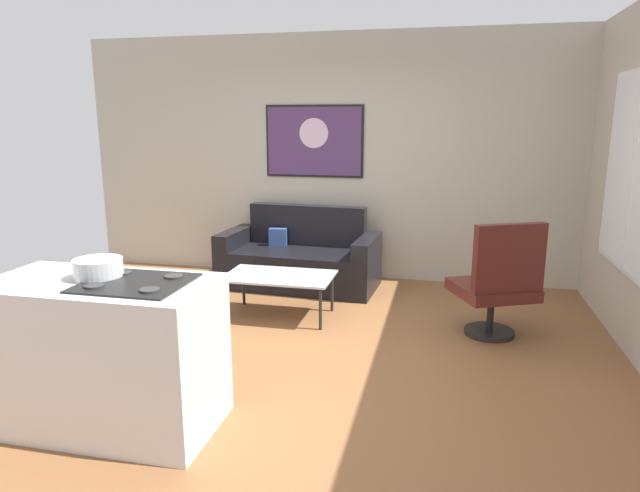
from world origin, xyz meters
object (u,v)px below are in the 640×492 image
(coffee_table, at_px, (279,278))
(mixing_bowl, at_px, (98,269))
(wall_painting, at_px, (314,141))
(armchair, at_px, (498,283))
(couch, at_px, (300,260))

(coffee_table, distance_m, mixing_bowl, 2.16)
(wall_painting, bearing_deg, armchair, -39.46)
(armchair, xyz_separation_m, mixing_bowl, (-2.47, -1.91, 0.48))
(coffee_table, relative_size, armchair, 0.99)
(coffee_table, height_order, mixing_bowl, mixing_bowl)
(mixing_bowl, xyz_separation_m, wall_painting, (0.48, 3.54, 0.63))
(coffee_table, bearing_deg, couch, 94.11)
(couch, bearing_deg, armchair, -29.54)
(coffee_table, height_order, wall_painting, wall_painting)
(couch, bearing_deg, coffee_table, -85.89)
(mixing_bowl, distance_m, wall_painting, 3.63)
(coffee_table, xyz_separation_m, armchair, (1.97, -0.11, 0.12))
(couch, bearing_deg, mixing_bowl, -97.93)
(armchair, xyz_separation_m, wall_painting, (-1.99, 1.64, 1.10))
(mixing_bowl, height_order, wall_painting, wall_painting)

